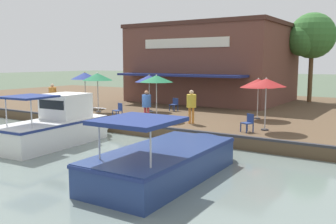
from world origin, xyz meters
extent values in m
plane|color=#4C5B47|center=(0.00, 0.00, 0.00)|extent=(220.00, 220.00, 0.00)
cube|color=brown|center=(-11.00, 0.00, 0.30)|extent=(22.00, 56.00, 0.60)
cube|color=#2D2D33|center=(-0.10, 0.00, 0.65)|extent=(0.20, 50.40, 0.10)
cube|color=brown|center=(-13.76, -2.01, 3.59)|extent=(9.11, 11.91, 5.98)
cube|color=#472A23|center=(-13.76, -2.01, 6.73)|extent=(9.29, 12.15, 0.30)
cube|color=navy|center=(-8.31, -2.01, 2.90)|extent=(1.80, 10.12, 0.16)
cube|color=silver|center=(-9.17, -2.01, 5.23)|extent=(0.08, 7.15, 0.70)
cylinder|color=#B7B7B7|center=(-4.19, -7.31, 1.77)|extent=(0.06, 0.06, 2.34)
cylinder|color=#2D2D33|center=(-4.19, -7.31, 0.63)|extent=(0.36, 0.36, 0.06)
cone|color=navy|center=(-4.19, -7.31, 2.87)|extent=(1.95, 1.95, 0.49)
cone|color=yellow|center=(-4.19, -7.31, 2.89)|extent=(1.21, 1.21, 0.39)
sphere|color=yellow|center=(-4.19, -7.31, 3.11)|extent=(0.08, 0.08, 0.08)
cylinder|color=#B7B7B7|center=(-5.15, -2.34, 1.71)|extent=(0.06, 0.06, 2.23)
cylinder|color=#2D2D33|center=(-5.15, -2.34, 0.63)|extent=(0.36, 0.36, 0.06)
cone|color=navy|center=(-5.15, -2.34, 2.76)|extent=(1.90, 1.90, 0.46)
cone|color=yellow|center=(-5.15, -2.34, 2.78)|extent=(1.18, 1.18, 0.37)
sphere|color=yellow|center=(-5.15, -2.34, 2.99)|extent=(0.08, 0.08, 0.08)
cylinder|color=#B7B7B7|center=(-2.82, -4.76, 1.79)|extent=(0.06, 0.06, 2.37)
cylinder|color=#2D2D33|center=(-2.82, -4.76, 0.63)|extent=(0.36, 0.36, 0.06)
cone|color=#19663D|center=(-2.82, -4.76, 2.90)|extent=(1.94, 1.94, 0.47)
cone|color=silver|center=(-2.82, -4.76, 2.92)|extent=(1.20, 1.20, 0.38)
sphere|color=silver|center=(-2.82, -4.76, 3.14)|extent=(0.08, 0.08, 0.08)
cylinder|color=#B7B7B7|center=(-2.41, 6.49, 1.77)|extent=(0.06, 0.06, 2.34)
cylinder|color=#2D2D33|center=(-2.41, 6.49, 0.63)|extent=(0.36, 0.36, 0.06)
cone|color=maroon|center=(-2.41, 6.49, 2.88)|extent=(1.85, 1.85, 0.39)
cone|color=white|center=(-2.41, 6.49, 2.90)|extent=(1.14, 1.14, 0.31)
sphere|color=white|center=(-2.41, 6.49, 3.08)|extent=(0.08, 0.08, 0.08)
cylinder|color=#B7B7B7|center=(-5.69, 4.93, 1.67)|extent=(0.06, 0.06, 2.13)
cylinder|color=#2D2D33|center=(-5.69, 4.93, 0.63)|extent=(0.36, 0.36, 0.06)
cone|color=maroon|center=(-5.69, 4.93, 2.66)|extent=(2.04, 2.04, 0.51)
cone|color=white|center=(-5.69, 4.93, 2.68)|extent=(1.27, 1.27, 0.41)
sphere|color=white|center=(-5.69, 4.93, 2.91)|extent=(0.08, 0.08, 0.08)
cylinder|color=#B7B7B7|center=(-2.37, 0.19, 1.79)|extent=(0.06, 0.06, 2.37)
cylinder|color=#2D2D33|center=(-2.37, 0.19, 0.63)|extent=(0.36, 0.36, 0.06)
cone|color=#19663D|center=(-2.37, 0.19, 2.91)|extent=(1.89, 1.89, 0.39)
cone|color=silver|center=(-2.37, 0.19, 2.93)|extent=(1.17, 1.17, 0.31)
sphere|color=silver|center=(-2.37, 0.19, 3.11)|extent=(0.08, 0.08, 0.08)
cube|color=navy|center=(-1.20, 6.05, 0.81)|extent=(0.05, 0.05, 0.42)
cube|color=navy|center=(-1.38, 5.69, 0.81)|extent=(0.05, 0.05, 0.42)
cube|color=navy|center=(-1.55, 6.23, 0.81)|extent=(0.05, 0.05, 0.42)
cube|color=navy|center=(-1.73, 5.87, 0.81)|extent=(0.05, 0.05, 0.42)
cube|color=navy|center=(-1.46, 5.96, 1.03)|extent=(0.59, 0.59, 0.05)
cube|color=navy|center=(-1.64, 6.05, 1.25)|extent=(0.23, 0.41, 0.40)
cube|color=navy|center=(-1.36, -1.95, 0.81)|extent=(0.05, 0.05, 0.42)
cube|color=navy|center=(-1.48, -2.33, 0.81)|extent=(0.05, 0.05, 0.42)
cube|color=navy|center=(-1.75, -1.83, 0.81)|extent=(0.05, 0.05, 0.42)
cube|color=navy|center=(-1.87, -2.21, 0.81)|extent=(0.05, 0.05, 0.42)
cube|color=navy|center=(-1.62, -2.08, 1.03)|extent=(0.55, 0.55, 0.05)
cube|color=navy|center=(-1.81, -2.02, 1.25)|extent=(0.17, 0.43, 0.40)
cube|color=navy|center=(-5.78, -0.77, 0.81)|extent=(0.04, 0.04, 0.42)
cube|color=navy|center=(-5.82, -1.17, 0.81)|extent=(0.04, 0.04, 0.42)
cube|color=navy|center=(-6.18, -0.74, 0.81)|extent=(0.04, 0.04, 0.42)
cube|color=navy|center=(-6.22, -1.14, 0.81)|extent=(0.04, 0.04, 0.42)
cube|color=navy|center=(-6.00, -0.95, 1.03)|extent=(0.48, 0.48, 0.05)
cube|color=navy|center=(-6.20, -0.94, 1.25)|extent=(0.08, 0.44, 0.40)
cube|color=navy|center=(-3.35, -9.82, 0.81)|extent=(0.04, 0.04, 0.42)
cube|color=navy|center=(-3.39, -10.22, 0.81)|extent=(0.04, 0.04, 0.42)
cube|color=navy|center=(-3.75, -9.79, 0.81)|extent=(0.04, 0.04, 0.42)
cube|color=navy|center=(-3.79, -10.18, 0.81)|extent=(0.04, 0.04, 0.42)
cube|color=navy|center=(-3.57, -10.00, 1.03)|extent=(0.48, 0.48, 0.05)
cube|color=navy|center=(-3.77, -9.98, 1.25)|extent=(0.08, 0.44, 0.40)
cylinder|color=#4C4C56|center=(-1.94, -8.08, 1.03)|extent=(0.13, 0.13, 0.87)
cylinder|color=#4C4C56|center=(-1.81, -7.95, 1.03)|extent=(0.13, 0.13, 0.87)
cylinder|color=orange|center=(-1.87, -8.02, 1.81)|extent=(0.51, 0.51, 0.69)
sphere|color=#DBB28E|center=(-1.87, -8.02, 2.28)|extent=(0.24, 0.24, 0.24)
cylinder|color=orange|center=(-2.22, 2.65, 1.03)|extent=(0.13, 0.13, 0.87)
cylinder|color=orange|center=(-2.14, 2.50, 1.03)|extent=(0.13, 0.13, 0.87)
cylinder|color=gold|center=(-2.18, 2.58, 1.81)|extent=(0.50, 0.50, 0.69)
sphere|color=#DBB28E|center=(-2.18, 2.58, 2.27)|extent=(0.23, 0.23, 0.23)
cylinder|color=#B23338|center=(-1.20, 0.46, 1.02)|extent=(0.13, 0.13, 0.84)
cylinder|color=#B23338|center=(-1.13, 0.30, 1.02)|extent=(0.13, 0.13, 0.84)
cylinder|color=#2D5193|center=(-1.17, 0.38, 1.77)|extent=(0.49, 0.49, 0.67)
sphere|color=brown|center=(-1.17, 0.38, 2.22)|extent=(0.23, 0.23, 0.23)
cube|color=white|center=(3.79, -1.29, 0.64)|extent=(5.42, 2.57, 1.12)
ellipsoid|color=white|center=(1.17, -1.50, 0.64)|extent=(2.02, 2.19, 1.12)
cube|color=navy|center=(3.79, -1.29, 1.12)|extent=(5.49, 2.61, 0.10)
cube|color=white|center=(2.87, -1.37, 1.79)|extent=(1.97, 1.86, 1.17)
cube|color=black|center=(3.76, -1.30, 1.93)|extent=(0.18, 1.51, 0.41)
cube|color=navy|center=(5.03, -1.19, 2.39)|extent=(1.97, 1.97, 0.09)
cylinder|color=silver|center=(5.52, -0.40, 1.80)|extent=(0.05, 0.05, 1.19)
cylinder|color=silver|center=(5.64, -1.90, 1.80)|extent=(0.05, 0.05, 1.19)
cylinder|color=silver|center=(0.95, -1.52, 1.50)|extent=(0.18, 1.72, 0.04)
cube|color=navy|center=(5.12, 5.69, 0.58)|extent=(5.85, 2.72, 0.99)
ellipsoid|color=navy|center=(2.24, 5.59, 0.58)|extent=(2.12, 2.47, 0.99)
cube|color=navy|center=(5.12, 5.69, 0.99)|extent=(5.92, 2.77, 0.10)
cube|color=navy|center=(6.48, 5.73, 2.17)|extent=(2.31, 2.23, 0.12)
cylinder|color=silver|center=(7.12, 6.64, 1.62)|extent=(0.05, 0.05, 1.10)
cylinder|color=silver|center=(7.18, 4.86, 1.62)|extent=(0.05, 0.05, 1.10)
cylinder|color=#473323|center=(-0.35, 1.32, 0.97)|extent=(0.18, 0.18, 0.74)
cylinder|color=#2D2D33|center=(-0.35, 1.32, 1.36)|extent=(0.22, 0.22, 0.04)
cylinder|color=brown|center=(-16.95, 5.27, 2.58)|extent=(0.35, 0.35, 3.97)
sphere|color=#387033|center=(-16.95, 5.27, 5.94)|extent=(3.65, 3.65, 3.65)
sphere|color=#387033|center=(-16.22, 4.72, 5.57)|extent=(2.55, 2.55, 2.55)
camera|label=1|loc=(14.90, 12.28, 3.85)|focal=40.00mm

